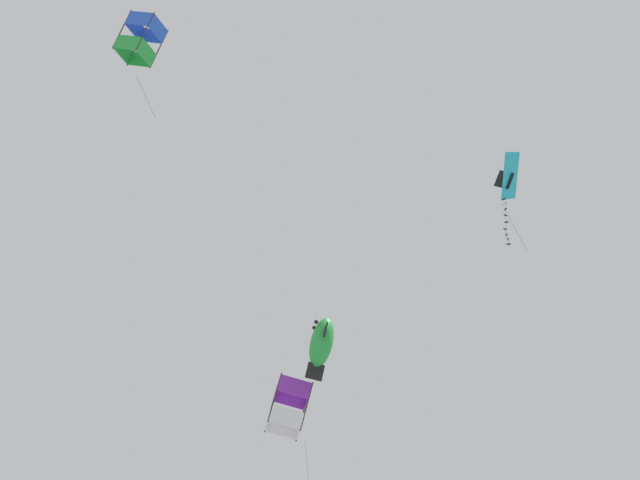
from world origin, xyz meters
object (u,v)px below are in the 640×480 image
at_px(kite_delta_near_left, 509,177).
at_px(kite_box_low_drifter, 141,39).
at_px(kite_fish_highest, 322,343).
at_px(kite_box_upper_right, 289,407).

bearing_deg(kite_delta_near_left, kite_box_low_drifter, 127.47).
bearing_deg(kite_delta_near_left, kite_fish_highest, 109.88).
distance_m(kite_box_low_drifter, kite_fish_highest, 13.92).
bearing_deg(kite_box_low_drifter, kite_delta_near_left, -46.86).
xyz_separation_m(kite_box_upper_right, kite_fish_highest, (1.90, 0.85, 2.08)).
relative_size(kite_box_upper_right, kite_fish_highest, 1.84).
xyz_separation_m(kite_box_upper_right, kite_delta_near_left, (3.28, 8.91, 10.18)).
relative_size(kite_box_low_drifter, kite_box_upper_right, 0.94).
height_order(kite_box_upper_right, kite_delta_near_left, kite_delta_near_left).
bearing_deg(kite_box_upper_right, kite_delta_near_left, -104.21).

